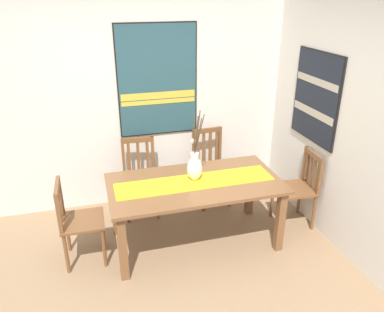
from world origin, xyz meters
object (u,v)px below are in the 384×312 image
at_px(chair_1, 210,165).
at_px(painting_on_back_wall, 158,81).
at_px(painting_on_side_wall, 316,97).
at_px(centerpiece_vase, 195,166).
at_px(chair_3, 77,220).
at_px(dining_table, 195,191).
at_px(chair_2, 299,187).
at_px(chair_0, 140,176).

distance_m(chair_1, painting_on_back_wall, 1.26).
bearing_deg(painting_on_side_wall, centerpiece_vase, -174.60).
height_order(chair_1, painting_on_side_wall, painting_on_side_wall).
bearing_deg(painting_on_side_wall, chair_3, -176.57).
relative_size(chair_1, painting_on_side_wall, 0.97).
relative_size(centerpiece_vase, painting_on_back_wall, 0.56).
xyz_separation_m(dining_table, chair_2, (1.27, 0.02, -0.15)).
bearing_deg(painting_on_side_wall, chair_2, -137.63).
bearing_deg(painting_on_side_wall, painting_on_back_wall, 149.97).
xyz_separation_m(dining_table, painting_on_side_wall, (1.44, 0.18, 0.85)).
height_order(chair_1, painting_on_back_wall, painting_on_back_wall).
xyz_separation_m(chair_1, chair_2, (0.82, -0.79, -0.02)).
distance_m(chair_3, painting_on_side_wall, 2.85).
relative_size(chair_0, painting_on_side_wall, 0.94).
xyz_separation_m(chair_1, painting_on_side_wall, (1.00, -0.64, 0.99)).
bearing_deg(centerpiece_vase, dining_table, -103.65).
height_order(chair_0, painting_on_back_wall, painting_on_back_wall).
distance_m(painting_on_back_wall, painting_on_side_wall, 1.84).
bearing_deg(centerpiece_vase, chair_3, -178.87).
relative_size(dining_table, painting_on_side_wall, 1.80).
relative_size(chair_0, painting_on_back_wall, 0.70).
xyz_separation_m(chair_1, painting_on_back_wall, (-0.59, 0.28, 1.07)).
bearing_deg(chair_3, centerpiece_vase, 1.13).
relative_size(centerpiece_vase, chair_2, 0.84).
height_order(chair_1, chair_2, chair_1).
bearing_deg(painting_on_back_wall, chair_0, -135.65).
height_order(chair_3, painting_on_side_wall, painting_on_side_wall).
distance_m(chair_0, chair_1, 0.91).
xyz_separation_m(painting_on_back_wall, painting_on_side_wall, (1.59, -0.92, -0.08)).
distance_m(centerpiece_vase, chair_2, 1.33).
distance_m(dining_table, chair_3, 1.23).
relative_size(centerpiece_vase, painting_on_side_wall, 0.75).
bearing_deg(chair_2, chair_0, 156.18).
distance_m(chair_0, chair_2, 1.90).
bearing_deg(chair_1, centerpiece_vase, -119.47).
xyz_separation_m(chair_0, painting_on_side_wall, (1.91, -0.61, 1.00)).
relative_size(dining_table, chair_0, 1.92).
distance_m(dining_table, chair_0, 0.93).
xyz_separation_m(chair_0, chair_2, (1.74, -0.77, -0.01)).
bearing_deg(chair_2, painting_on_side_wall, 42.37).
xyz_separation_m(centerpiece_vase, chair_0, (-0.48, 0.74, -0.41)).
bearing_deg(chair_0, centerpiece_vase, -57.22).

